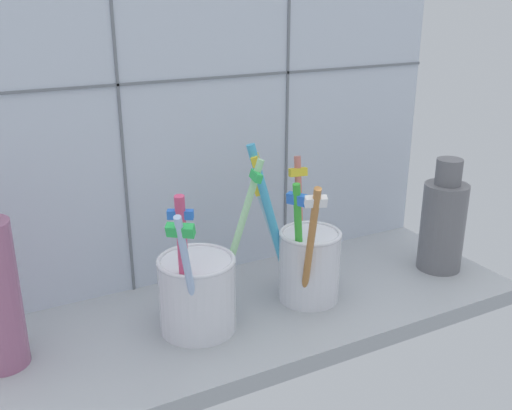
% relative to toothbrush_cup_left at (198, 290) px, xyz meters
% --- Properties ---
extents(counter_slab, '(0.64, 0.22, 0.02)m').
position_rel_toothbrush_cup_left_xyz_m(counter_slab, '(0.07, 0.01, -0.06)').
color(counter_slab, '#9EA3A8').
rests_on(counter_slab, ground).
extents(tile_wall_back, '(0.64, 0.02, 0.45)m').
position_rel_toothbrush_cup_left_xyz_m(tile_wall_back, '(0.07, 0.13, 0.16)').
color(tile_wall_back, silver).
rests_on(tile_wall_back, ground).
extents(toothbrush_cup_left, '(0.13, 0.11, 0.18)m').
position_rel_toothbrush_cup_left_xyz_m(toothbrush_cup_left, '(0.00, 0.00, 0.00)').
color(toothbrush_cup_left, silver).
rests_on(toothbrush_cup_left, counter_slab).
extents(toothbrush_cup_right, '(0.10, 0.14, 0.19)m').
position_rel_toothbrush_cup_left_xyz_m(toothbrush_cup_right, '(0.14, 0.00, 0.00)').
color(toothbrush_cup_right, silver).
rests_on(toothbrush_cup_right, counter_slab).
extents(ceramic_vase, '(0.06, 0.06, 0.15)m').
position_rel_toothbrush_cup_left_xyz_m(ceramic_vase, '(0.34, -0.01, 0.02)').
color(ceramic_vase, slate).
rests_on(ceramic_vase, counter_slab).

